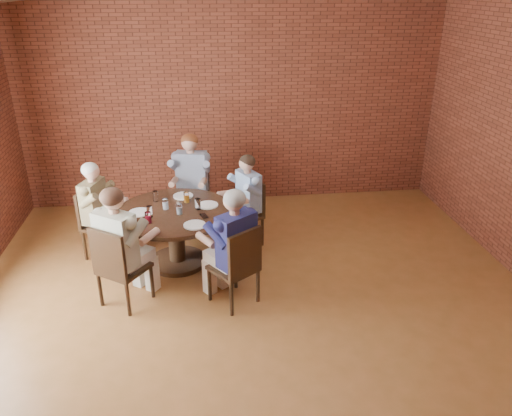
{
  "coord_description": "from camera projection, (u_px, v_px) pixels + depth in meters",
  "views": [
    {
      "loc": [
        -0.57,
        -4.19,
        3.33
      ],
      "look_at": [
        0.06,
        1.0,
        0.94
      ],
      "focal_mm": 35.0,
      "sensor_mm": 36.0,
      "label": 1
    }
  ],
  "objects": [
    {
      "name": "chair_b",
      "position": [
        193.0,
        191.0,
        7.32
      ],
      "size": [
        0.53,
        0.53,
        0.97
      ],
      "rotation": [
        0.0,
        0.0,
        -0.19
      ],
      "color": "#331E11",
      "rests_on": "floor"
    },
    {
      "name": "glass_c",
      "position": [
        155.0,
        196.0,
        6.37
      ],
      "size": [
        0.07,
        0.07,
        0.14
      ],
      "primitive_type": "cylinder",
      "color": "white",
      "rests_on": "dining_table"
    },
    {
      "name": "plate_b",
      "position": [
        183.0,
        196.0,
        6.54
      ],
      "size": [
        0.26,
        0.26,
        0.01
      ],
      "primitive_type": "cylinder",
      "color": "white",
      "rests_on": "dining_table"
    },
    {
      "name": "smartphone",
      "position": [
        204.0,
        216.0,
        5.99
      ],
      "size": [
        0.11,
        0.16,
        0.01
      ],
      "primitive_type": "cube",
      "rotation": [
        0.0,
        0.0,
        0.31
      ],
      "color": "black",
      "rests_on": "dining_table"
    },
    {
      "name": "plate_a",
      "position": [
        208.0,
        205.0,
        6.28
      ],
      "size": [
        0.26,
        0.26,
        0.01
      ],
      "primitive_type": "cylinder",
      "color": "white",
      "rests_on": "dining_table"
    },
    {
      "name": "diner_b",
      "position": [
        191.0,
        182.0,
        7.16
      ],
      "size": [
        0.68,
        0.79,
        1.39
      ],
      "primitive_type": null,
      "rotation": [
        0.0,
        0.0,
        -0.19
      ],
      "color": "gray",
      "rests_on": "floor"
    },
    {
      "name": "wall_back",
      "position": [
        233.0,
        97.0,
        7.68
      ],
      "size": [
        7.0,
        0.0,
        7.0
      ],
      "primitive_type": "plane",
      "rotation": [
        1.57,
        0.0,
        0.0
      ],
      "color": "brown",
      "rests_on": "ground"
    },
    {
      "name": "chair_a",
      "position": [
        250.0,
        210.0,
        6.78
      ],
      "size": [
        0.53,
        0.53,
        0.91
      ],
      "rotation": [
        0.0,
        0.0,
        -1.14
      ],
      "color": "#331E11",
      "rests_on": "floor"
    },
    {
      "name": "plate_c",
      "position": [
        139.0,
        212.0,
        6.08
      ],
      "size": [
        0.26,
        0.26,
        0.01
      ],
      "primitive_type": "cylinder",
      "color": "white",
      "rests_on": "dining_table"
    },
    {
      "name": "glass_d",
      "position": [
        165.0,
        204.0,
        6.16
      ],
      "size": [
        0.07,
        0.07,
        0.14
      ],
      "primitive_type": "cylinder",
      "color": "white",
      "rests_on": "dining_table"
    },
    {
      "name": "dining_table",
      "position": [
        175.0,
        226.0,
        6.24
      ],
      "size": [
        1.45,
        1.45,
        0.75
      ],
      "color": "#331E11",
      "rests_on": "floor"
    },
    {
      "name": "glass_a",
      "position": [
        198.0,
        204.0,
        6.15
      ],
      "size": [
        0.07,
        0.07,
        0.14
      ],
      "primitive_type": "cylinder",
      "color": "white",
      "rests_on": "dining_table"
    },
    {
      "name": "diner_c",
      "position": [
        99.0,
        211.0,
        6.39
      ],
      "size": [
        0.74,
        0.67,
        1.29
      ],
      "primitive_type": null,
      "rotation": [
        0.0,
        0.0,
        1.24
      ],
      "color": "brown",
      "rests_on": "floor"
    },
    {
      "name": "glass_e",
      "position": [
        149.0,
        211.0,
        5.95
      ],
      "size": [
        0.07,
        0.07,
        0.14
      ],
      "primitive_type": "cylinder",
      "color": "white",
      "rests_on": "dining_table"
    },
    {
      "name": "chair_e",
      "position": [
        238.0,
        264.0,
        5.42
      ],
      "size": [
        0.62,
        0.62,
        0.96
      ],
      "rotation": [
        0.0,
        0.0,
        3.76
      ],
      "color": "#331E11",
      "rests_on": "floor"
    },
    {
      "name": "chair_d",
      "position": [
        117.0,
        265.0,
        5.4
      ],
      "size": [
        0.64,
        0.64,
        0.98
      ],
      "rotation": [
        0.0,
        0.0,
        2.53
      ],
      "color": "#331E11",
      "rests_on": "floor"
    },
    {
      "name": "chair_c",
      "position": [
        95.0,
        221.0,
        6.46
      ],
      "size": [
        0.51,
        0.51,
        0.91
      ],
      "rotation": [
        0.0,
        0.0,
        1.24
      ],
      "color": "#331E11",
      "rests_on": "floor"
    },
    {
      "name": "diner_e",
      "position": [
        233.0,
        248.0,
        5.41
      ],
      "size": [
        0.85,
        0.88,
        1.38
      ],
      "primitive_type": null,
      "rotation": [
        0.0,
        0.0,
        3.76
      ],
      "color": "#1B1C4D",
      "rests_on": "floor"
    },
    {
      "name": "diner_a",
      "position": [
        245.0,
        201.0,
        6.68
      ],
      "size": [
        0.76,
        0.7,
        1.28
      ],
      "primitive_type": null,
      "rotation": [
        0.0,
        0.0,
        -1.14
      ],
      "color": "#416BAB",
      "rests_on": "floor"
    },
    {
      "name": "diner_d",
      "position": [
        121.0,
        247.0,
        5.4
      ],
      "size": [
        0.87,
        0.9,
        1.41
      ],
      "primitive_type": null,
      "rotation": [
        0.0,
        0.0,
        2.53
      ],
      "color": "#B7998F",
      "rests_on": "floor"
    },
    {
      "name": "plate_d",
      "position": [
        195.0,
        225.0,
        5.76
      ],
      "size": [
        0.26,
        0.26,
        0.01
      ],
      "primitive_type": "cylinder",
      "color": "white",
      "rests_on": "dining_table"
    },
    {
      "name": "glass_f",
      "position": [
        148.0,
        218.0,
        5.8
      ],
      "size": [
        0.07,
        0.07,
        0.14
      ],
      "primitive_type": "cylinder",
      "color": "white",
      "rests_on": "dining_table"
    },
    {
      "name": "glass_g",
      "position": [
        179.0,
        209.0,
        6.02
      ],
      "size": [
        0.07,
        0.07,
        0.14
      ],
      "primitive_type": "cylinder",
      "color": "white",
      "rests_on": "dining_table"
    },
    {
      "name": "glass_b",
      "position": [
        186.0,
        197.0,
        6.35
      ],
      "size": [
        0.07,
        0.07,
        0.14
      ],
      "primitive_type": "cylinder",
      "color": "white",
      "rests_on": "dining_table"
    },
    {
      "name": "floor",
      "position": [
        262.0,
        329.0,
        5.23
      ],
      "size": [
        7.0,
        7.0,
        0.0
      ],
      "primitive_type": "plane",
      "color": "brown",
      "rests_on": "ground"
    }
  ]
}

